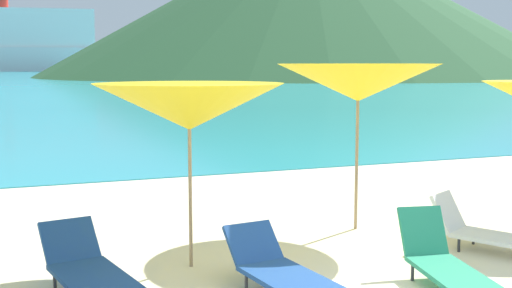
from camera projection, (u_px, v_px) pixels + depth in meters
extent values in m
cube|color=beige|center=(146.00, 170.00, 15.23)|extent=(50.00, 100.00, 0.30)
cube|color=#2DADBC|center=(9.00, 72.00, 216.49)|extent=(650.00, 440.00, 0.02)
cone|color=#2D5B33|center=(307.00, 2.00, 131.49)|extent=(107.75, 107.75, 29.86)
cylinder|color=#9E7F59|center=(190.00, 182.00, 7.37)|extent=(0.04, 0.04, 1.98)
cone|color=yellow|center=(189.00, 107.00, 7.27)|extent=(2.31, 2.31, 0.52)
sphere|color=#9E7F59|center=(189.00, 92.00, 7.25)|extent=(0.07, 0.07, 0.07)
cylinder|color=#9E7F59|center=(357.00, 152.00, 9.08)|extent=(0.04, 0.04, 2.20)
cone|color=yellow|center=(358.00, 83.00, 8.96)|extent=(2.29, 2.29, 0.52)
sphere|color=#9E7F59|center=(358.00, 71.00, 8.94)|extent=(0.07, 0.07, 0.07)
cube|color=#268C66|center=(452.00, 274.00, 6.56)|extent=(0.77, 1.28, 0.05)
cube|color=#268C66|center=(423.00, 231.00, 7.25)|extent=(0.56, 0.42, 0.53)
cylinder|color=#333338|center=(412.00, 272.00, 6.99)|extent=(0.04, 0.04, 0.19)
cylinder|color=#333338|center=(452.00, 270.00, 7.06)|extent=(0.04, 0.04, 0.19)
cube|color=#1E478C|center=(292.00, 281.00, 6.26)|extent=(0.75, 1.29, 0.05)
cube|color=#1E478C|center=(253.00, 243.00, 6.92)|extent=(0.61, 0.44, 0.39)
cylinder|color=#333338|center=(246.00, 284.00, 6.56)|extent=(0.04, 0.04, 0.22)
cylinder|color=#333338|center=(289.00, 276.00, 6.81)|extent=(0.04, 0.04, 0.22)
cube|color=white|center=(502.00, 239.00, 7.93)|extent=(1.01, 1.27, 0.05)
cube|color=white|center=(448.00, 212.00, 8.36)|extent=(0.59, 0.50, 0.49)
cylinder|color=#333338|center=(459.00, 245.00, 8.06)|extent=(0.04, 0.04, 0.17)
cylinder|color=#333338|center=(473.00, 238.00, 8.40)|extent=(0.04, 0.04, 0.17)
cube|color=#1E478C|center=(94.00, 279.00, 6.39)|extent=(0.84, 1.34, 0.05)
cube|color=#1E478C|center=(70.00, 241.00, 7.04)|extent=(0.65, 0.49, 0.42)
cylinder|color=#333338|center=(55.00, 282.00, 6.66)|extent=(0.04, 0.04, 0.20)
cylinder|color=#333338|center=(104.00, 273.00, 6.94)|extent=(0.04, 0.04, 0.20)
cube|color=white|center=(29.00, 59.00, 229.81)|extent=(62.34, 17.97, 8.38)
cube|color=white|center=(27.00, 28.00, 228.48)|extent=(46.84, 14.16, 13.54)
cylinder|color=red|center=(3.00, 4.00, 225.65)|extent=(3.43, 3.43, 3.00)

